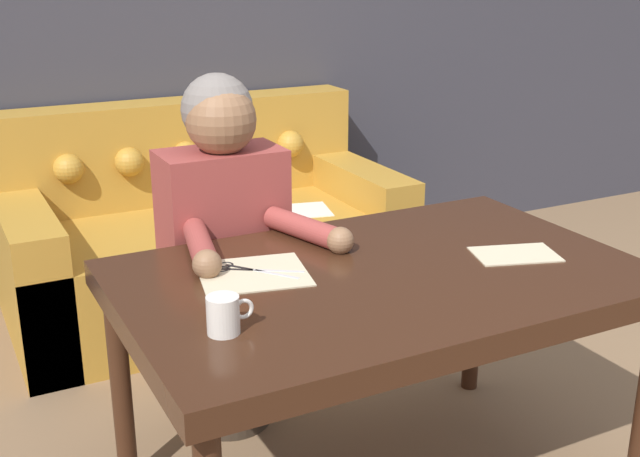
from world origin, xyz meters
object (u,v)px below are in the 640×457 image
(couch, at_px, (202,240))
(scissors, at_px, (244,270))
(dining_table, at_px, (381,294))
(person, at_px, (226,253))
(mug, at_px, (224,315))

(couch, distance_m, scissors, 1.51)
(dining_table, bearing_deg, couch, 89.41)
(dining_table, relative_size, person, 1.17)
(person, distance_m, scissors, 0.43)
(couch, xyz_separation_m, person, (-0.25, -1.00, 0.31))
(person, bearing_deg, couch, 75.84)
(dining_table, bearing_deg, mug, -162.58)
(couch, distance_m, mug, 1.88)
(scissors, bearing_deg, person, 76.60)
(dining_table, distance_m, scissors, 0.38)
(couch, xyz_separation_m, scissors, (-0.35, -1.40, 0.42))
(dining_table, xyz_separation_m, person, (-0.24, 0.58, -0.03))
(scissors, bearing_deg, couch, 76.06)
(scissors, bearing_deg, mug, -118.49)
(person, bearing_deg, scissors, -103.40)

